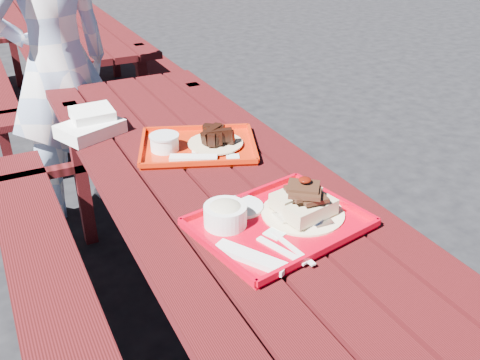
{
  "coord_description": "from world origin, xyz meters",
  "views": [
    {
      "loc": [
        -0.65,
        -1.42,
        1.59
      ],
      "look_at": [
        0.0,
        -0.15,
        0.82
      ],
      "focal_mm": 40.0,
      "sensor_mm": 36.0,
      "label": 1
    }
  ],
  "objects": [
    {
      "name": "ground",
      "position": [
        0.0,
        0.0,
        0.0
      ],
      "size": [
        60.0,
        60.0,
        0.0
      ],
      "primitive_type": "plane",
      "color": "black",
      "rests_on": "ground"
    },
    {
      "name": "picnic_table_near",
      "position": [
        -0.0,
        0.0,
        0.56
      ],
      "size": [
        1.41,
        2.4,
        0.75
      ],
      "color": "#420C10",
      "rests_on": "ground"
    },
    {
      "name": "picnic_table_far",
      "position": [
        -0.0,
        2.8,
        0.56
      ],
      "size": [
        1.41,
        2.4,
        0.75
      ],
      "color": "#420C10",
      "rests_on": "ground"
    },
    {
      "name": "near_tray",
      "position": [
        0.02,
        -0.32,
        0.78
      ],
      "size": [
        0.51,
        0.43,
        0.14
      ],
      "color": "#B80015",
      "rests_on": "picnic_table_near"
    },
    {
      "name": "far_tray",
      "position": [
        0.02,
        0.25,
        0.77
      ],
      "size": [
        0.51,
        0.45,
        0.07
      ],
      "color": "#B91F07",
      "rests_on": "picnic_table_near"
    },
    {
      "name": "white_cloth",
      "position": [
        -0.29,
        0.57,
        0.79
      ],
      "size": [
        0.28,
        0.24,
        0.09
      ],
      "color": "white",
      "rests_on": "picnic_table_near"
    },
    {
      "name": "person",
      "position": [
        -0.28,
        1.33,
        0.83
      ],
      "size": [
        0.69,
        0.55,
        1.66
      ],
      "primitive_type": "imported",
      "rotation": [
        0.0,
        0.0,
        3.43
      ],
      "color": "#A4BDE6",
      "rests_on": "ground"
    }
  ]
}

